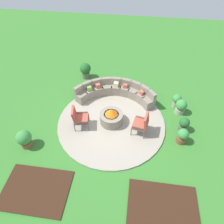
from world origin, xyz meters
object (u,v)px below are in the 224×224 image
potted_plant_3 (182,136)px  potted_plant_5 (85,70)px  potted_plant_4 (177,100)px  lounge_chair_front_left (79,117)px  fire_pit (111,117)px  lounge_chair_front_right (142,123)px  potted_plant_2 (184,124)px  potted_plant_1 (24,139)px  curved_stone_bench (115,92)px  potted_plant_0 (181,106)px

potted_plant_3 → potted_plant_5: size_ratio=0.82×
potted_plant_4 → potted_plant_5: size_ratio=0.80×
lounge_chair_front_left → potted_plant_5: lounge_chair_front_left is taller
fire_pit → potted_plant_5: 3.51m
lounge_chair_front_right → potted_plant_5: 4.55m
potted_plant_2 → potted_plant_4: bearing=97.3°
potted_plant_4 → potted_plant_3: bearing=-88.3°
potted_plant_2 → potted_plant_3: size_ratio=0.97×
lounge_chair_front_left → potted_plant_4: size_ratio=1.48×
potted_plant_1 → curved_stone_bench: bearing=46.3°
lounge_chair_front_right → potted_plant_0: size_ratio=1.40×
lounge_chair_front_right → potted_plant_3: (1.56, -0.23, -0.23)m
fire_pit → potted_plant_2: bearing=0.2°
fire_pit → potted_plant_4: bearing=26.8°
potted_plant_2 → potted_plant_4: size_ratio=0.99×
potted_plant_0 → potted_plant_5: size_ratio=0.84×
curved_stone_bench → lounge_chair_front_right: lounge_chair_front_right is taller
potted_plant_4 → fire_pit: bearing=-153.2°
lounge_chair_front_left → potted_plant_5: bearing=178.4°
fire_pit → potted_plant_4: 3.10m
potted_plant_4 → potted_plant_5: 4.83m
potted_plant_2 → potted_plant_3: (-0.12, -0.60, -0.00)m
fire_pit → potted_plant_2: (2.94, 0.01, 0.01)m
curved_stone_bench → potted_plant_1: size_ratio=4.75×
potted_plant_1 → potted_plant_0: bearing=23.5°
curved_stone_bench → fire_pit: bearing=-89.0°
lounge_chair_front_left → potted_plant_0: bearing=98.3°
potted_plant_4 → potted_plant_5: (-4.55, 1.62, 0.09)m
curved_stone_bench → potted_plant_4: curved_stone_bench is taller
lounge_chair_front_right → lounge_chair_front_left: bearing=102.0°
lounge_chair_front_right → potted_plant_3: 1.60m
fire_pit → potted_plant_0: (2.92, 1.02, 0.03)m
fire_pit → curved_stone_bench: 1.59m
potted_plant_0 → potted_plant_1: bearing=-156.5°
curved_stone_bench → lounge_chair_front_right: 2.35m
potted_plant_2 → potted_plant_4: (-0.18, 1.38, 0.02)m
potted_plant_3 → potted_plant_4: (-0.06, 1.99, 0.02)m
lounge_chair_front_left → potted_plant_4: 4.40m
curved_stone_bench → lounge_chair_front_right: size_ratio=3.72×
potted_plant_4 → lounge_chair_front_right: bearing=-130.5°
potted_plant_1 → potted_plant_3: (5.88, 0.99, -0.06)m
potted_plant_1 → potted_plant_3: 5.96m
lounge_chair_front_right → potted_plant_4: (1.51, 1.76, -0.21)m
fire_pit → potted_plant_0: fire_pit is taller
potted_plant_1 → potted_plant_5: size_ratio=0.92×
lounge_chair_front_right → potted_plant_2: lounge_chair_front_right is taller
fire_pit → lounge_chair_front_right: size_ratio=0.97×
lounge_chair_front_left → potted_plant_4: bearing=103.6°
fire_pit → lounge_chair_front_left: bearing=-162.1°
curved_stone_bench → potted_plant_5: bearing=141.0°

